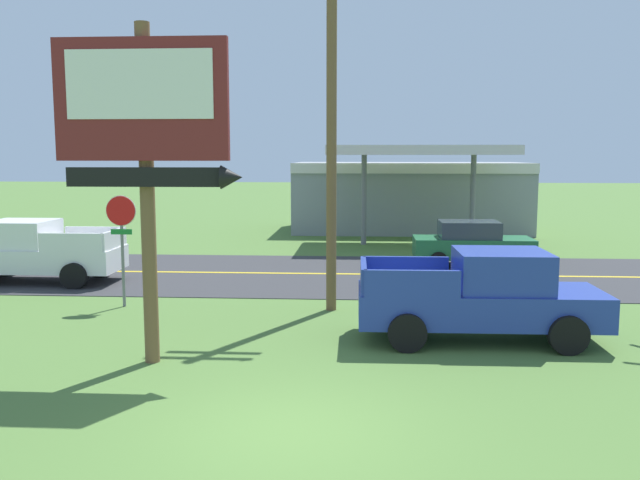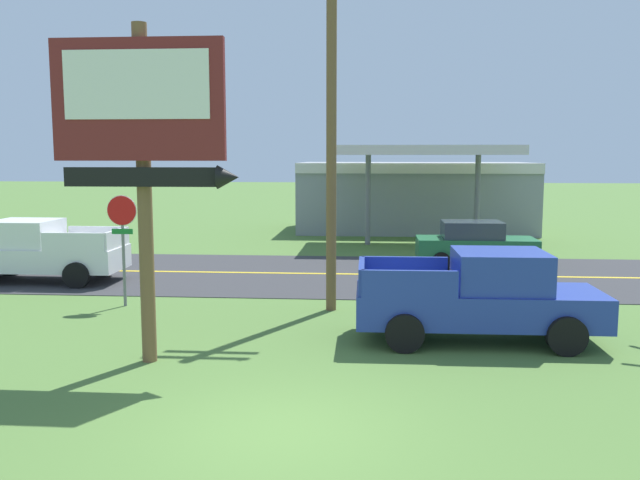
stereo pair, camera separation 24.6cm
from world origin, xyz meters
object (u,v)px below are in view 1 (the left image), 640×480
at_px(stop_sign, 122,231).
at_px(pickup_white_on_road, 35,252).
at_px(gas_station, 409,194).
at_px(car_green_near_lane, 472,243).
at_px(utility_pole, 332,113).
at_px(motel_sign, 146,132).
at_px(pickup_blue_parked_on_lawn, 482,296).

height_order(stop_sign, pickup_white_on_road, stop_sign).
distance_m(gas_station, car_green_near_lane, 11.54).
bearing_deg(car_green_near_lane, gas_station, 97.39).
bearing_deg(gas_station, car_green_near_lane, -82.61).
bearing_deg(utility_pole, car_green_near_lane, 56.70).
bearing_deg(car_green_near_lane, pickup_white_on_road, -164.28).
bearing_deg(car_green_near_lane, motel_sign, -123.51).
distance_m(motel_sign, pickup_blue_parked_on_lawn, 7.73).
relative_size(utility_pole, pickup_white_on_road, 1.81).
height_order(stop_sign, pickup_blue_parked_on_lawn, stop_sign).
bearing_deg(gas_station, utility_pole, -99.92).
relative_size(stop_sign, pickup_white_on_road, 0.57).
xyz_separation_m(utility_pole, gas_station, (3.25, 18.59, -3.10)).
relative_size(motel_sign, stop_sign, 2.17).
relative_size(motel_sign, pickup_white_on_road, 1.23).
distance_m(stop_sign, utility_pole, 6.27).
bearing_deg(motel_sign, pickup_blue_parked_on_lawn, 17.78).
bearing_deg(pickup_blue_parked_on_lawn, car_green_near_lane, 82.26).
xyz_separation_m(motel_sign, car_green_near_lane, (7.93, 11.97, -3.57)).
xyz_separation_m(stop_sign, pickup_blue_parked_on_lawn, (8.89, -2.68, -1.06)).
height_order(motel_sign, car_green_near_lane, motel_sign).
xyz_separation_m(utility_pole, car_green_near_lane, (4.73, 7.20, -4.21)).
bearing_deg(motel_sign, stop_sign, 115.65).
distance_m(stop_sign, pickup_white_on_road, 5.20).
xyz_separation_m(utility_pole, pickup_blue_parked_on_lawn, (3.39, -2.66, -4.08)).
relative_size(motel_sign, pickup_blue_parked_on_lawn, 1.23).
height_order(stop_sign, utility_pole, utility_pole).
height_order(utility_pole, pickup_white_on_road, utility_pole).
bearing_deg(gas_station, motel_sign, -105.43).
height_order(motel_sign, pickup_blue_parked_on_lawn, motel_sign).
bearing_deg(stop_sign, gas_station, 64.78).
distance_m(motel_sign, gas_station, 24.36).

